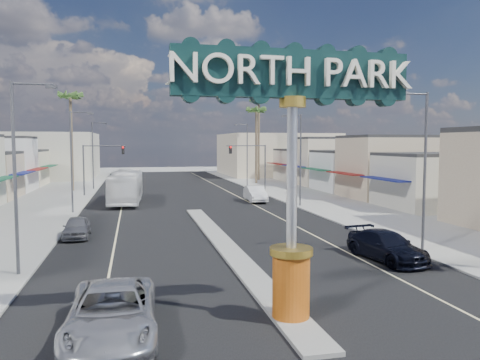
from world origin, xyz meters
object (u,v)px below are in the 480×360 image
traffic_signal_right (251,159)px  palm_left_far (70,101)px  suv_left (112,313)px  car_parked_right (255,194)px  streetlight_l_far (94,152)px  car_parked_left (77,227)px  streetlight_l_near (18,168)px  streetlight_r_mid (299,155)px  suv_right (386,246)px  city_bus (126,187)px  streetlight_r_far (246,151)px  streetlight_l_mid (73,156)px  palm_right_mid (256,114)px  streetlight_r_near (422,164)px  gateway_sign (292,151)px  traffic_signal_left (100,160)px

traffic_signal_right → palm_left_far: (-22.18, 6.01, 7.22)m
suv_left → car_parked_right: 35.38m
streetlight_l_far → car_parked_left: streetlight_l_far is taller
streetlight_l_near → streetlight_r_mid: same height
suv_right → city_bus: bearing=108.5°
streetlight_r_far → streetlight_r_mid: bearing=-90.0°
streetlight_l_mid → palm_left_far: size_ratio=0.69×
suv_left → palm_right_mid: bearing=71.7°
traffic_signal_right → car_parked_right: size_ratio=1.20×
suv_right → palm_left_far: bearing=109.0°
palm_right_mid → suv_left: (-19.02, -54.12, -9.77)m
streetlight_l_near → palm_right_mid: bearing=63.0°
streetlight_l_mid → palm_left_far: palm_left_far is taller
streetlight_r_near → streetlight_r_far: same height
streetlight_l_far → streetlight_l_mid: bearing=-90.0°
gateway_sign → palm_left_far: 50.06m
traffic_signal_left → streetlight_l_mid: bearing=-95.1°
streetlight_l_mid → streetlight_l_far: same height
traffic_signal_right → suv_right: size_ratio=1.14×
streetlight_l_far → streetlight_r_near: 46.90m
streetlight_l_far → streetlight_r_near: bearing=-63.6°
traffic_signal_left → traffic_signal_right: 18.37m
car_parked_left → streetlight_l_far: bearing=91.4°
streetlight_r_mid → streetlight_l_far: bearing=133.5°
suv_right → car_parked_left: (-16.75, 9.89, -0.07)m
streetlight_r_mid → suv_right: streetlight_r_mid is taller
streetlight_l_near → traffic_signal_left: bearing=87.9°
traffic_signal_right → palm_left_far: bearing=164.9°
streetlight_l_far → streetlight_r_far: bearing=0.0°
gateway_sign → car_parked_left: (-9.00, 16.89, -5.24)m
streetlight_l_far → streetlight_r_mid: same height
suv_right → streetlight_l_far: bearing=105.1°
streetlight_r_far → palm_right_mid: palm_right_mid is taller
traffic_signal_right → streetlight_l_mid: 24.11m
streetlight_l_near → suv_right: bearing=-3.2°
streetlight_l_near → streetlight_r_far: same height
palm_left_far → palm_right_mid: palm_left_far is taller
city_bus → suv_left: bearing=-86.5°
traffic_signal_left → palm_left_far: 10.14m
palm_left_far → suv_right: bearing=-63.2°
suv_right → city_bus: 31.18m
gateway_sign → car_parked_left: gateway_sign is taller
suv_left → traffic_signal_left: bearing=95.4°
traffic_signal_right → streetlight_r_near: 34.03m
car_parked_right → city_bus: bearing=172.8°
streetlight_l_near → car_parked_left: bearing=80.8°
palm_right_mid → city_bus: size_ratio=1.01×
streetlight_r_mid → suv_right: bearing=-97.3°
palm_left_far → car_parked_right: palm_left_far is taller
car_parked_right → suv_left: bearing=-109.8°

